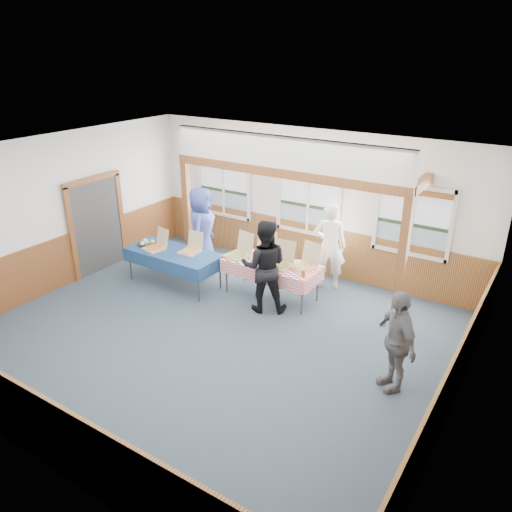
{
  "coord_description": "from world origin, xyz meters",
  "views": [
    {
      "loc": [
        4.75,
        -6.02,
        4.8
      ],
      "look_at": [
        0.22,
        1.0,
        1.25
      ],
      "focal_mm": 35.0,
      "sensor_mm": 36.0,
      "label": 1
    }
  ],
  "objects_px": {
    "table_right": "(271,265)",
    "woman_white": "(330,246)",
    "woman_black": "(264,266)",
    "person_grey": "(396,341)",
    "table_left": "(173,254)",
    "man_blue": "(202,229)"
  },
  "relations": [
    {
      "from": "woman_white",
      "to": "person_grey",
      "type": "distance_m",
      "value": 3.43
    },
    {
      "from": "woman_white",
      "to": "person_grey",
      "type": "bearing_deg",
      "value": 110.61
    },
    {
      "from": "person_grey",
      "to": "table_left",
      "type": "bearing_deg",
      "value": -146.84
    },
    {
      "from": "table_left",
      "to": "man_blue",
      "type": "relative_size",
      "value": 1.16
    },
    {
      "from": "table_left",
      "to": "woman_white",
      "type": "relative_size",
      "value": 1.2
    },
    {
      "from": "man_blue",
      "to": "person_grey",
      "type": "relative_size",
      "value": 1.2
    },
    {
      "from": "table_left",
      "to": "woman_black",
      "type": "xyz_separation_m",
      "value": [
        2.22,
        0.09,
        0.21
      ]
    },
    {
      "from": "woman_black",
      "to": "person_grey",
      "type": "bearing_deg",
      "value": 132.57
    },
    {
      "from": "table_left",
      "to": "table_right",
      "type": "distance_m",
      "value": 2.15
    },
    {
      "from": "table_right",
      "to": "woman_white",
      "type": "relative_size",
      "value": 1.08
    },
    {
      "from": "woman_white",
      "to": "woman_black",
      "type": "bearing_deg",
      "value": 47.48
    },
    {
      "from": "woman_white",
      "to": "woman_black",
      "type": "height_order",
      "value": "woman_white"
    },
    {
      "from": "woman_black",
      "to": "person_grey",
      "type": "distance_m",
      "value": 3.06
    },
    {
      "from": "table_left",
      "to": "woman_white",
      "type": "bearing_deg",
      "value": 16.88
    },
    {
      "from": "table_right",
      "to": "person_grey",
      "type": "distance_m",
      "value": 3.42
    },
    {
      "from": "table_left",
      "to": "person_grey",
      "type": "distance_m",
      "value": 5.2
    },
    {
      "from": "woman_white",
      "to": "woman_black",
      "type": "distance_m",
      "value": 1.69
    },
    {
      "from": "woman_black",
      "to": "person_grey",
      "type": "relative_size",
      "value": 1.14
    },
    {
      "from": "woman_black",
      "to": "man_blue",
      "type": "xyz_separation_m",
      "value": [
        -2.2,
        0.86,
        0.05
      ]
    },
    {
      "from": "table_left",
      "to": "table_right",
      "type": "bearing_deg",
      "value": 3.52
    },
    {
      "from": "table_right",
      "to": "person_grey",
      "type": "xyz_separation_m",
      "value": [
        3.06,
        -1.53,
        0.1
      ]
    },
    {
      "from": "table_left",
      "to": "man_blue",
      "type": "bearing_deg",
      "value": 75.36
    }
  ]
}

